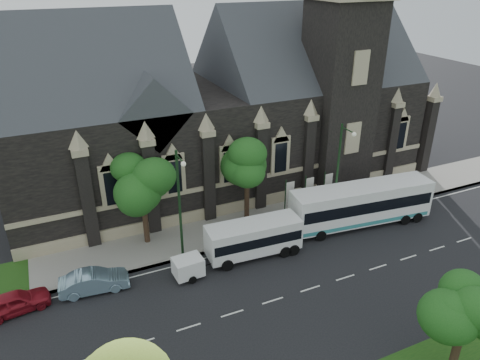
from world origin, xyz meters
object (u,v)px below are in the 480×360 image
box_trailer (188,267)px  tour_coach (361,204)px  street_lamp_near (339,168)px  banner_flag_left (288,196)px  tree_park_east (467,308)px  tree_walk_right (248,158)px  tree_walk_left (143,178)px  banner_flag_center (308,192)px  shuttle_bus (254,237)px  sedan (94,281)px  street_lamp_mid (180,201)px  banner_flag_right (326,187)px  car_far_red (15,302)px

box_trailer → tour_coach: bearing=0.2°
street_lamp_near → banner_flag_left: bearing=152.8°
tree_park_east → tree_walk_right: bearing=98.4°
tree_walk_left → box_trailer: tree_walk_left is taller
banner_flag_left → banner_flag_center: bearing=0.0°
box_trailer → street_lamp_near: bearing=6.0°
tree_walk_left → tour_coach: size_ratio=0.59×
banner_flag_center → shuttle_bus: 8.00m
street_lamp_near → sedan: size_ratio=1.92×
street_lamp_mid → shuttle_bus: 6.46m
banner_flag_right → shuttle_bus: (-9.11, -3.61, -0.74)m
street_lamp_near → tour_coach: (1.68, -1.38, -3.11)m
street_lamp_near → car_far_red: (-25.82, -1.00, -4.37)m
tree_walk_left → banner_flag_center: bearing=-6.9°
street_lamp_near → shuttle_bus: 9.63m
banner_flag_right → box_trailer: banner_flag_right is taller
tree_walk_left → car_far_red: (-10.02, -4.61, -4.99)m
shuttle_bus → box_trailer: size_ratio=2.47×
banner_flag_left → tree_park_east: bearing=-90.3°
sedan → car_far_red: (-5.02, -0.03, -0.03)m
box_trailer → sedan: box_trailer is taller
tree_walk_right → street_lamp_mid: street_lamp_mid is taller
tree_walk_right → banner_flag_left: size_ratio=1.95×
shuttle_bus → banner_flag_left: bearing=38.7°
street_lamp_near → car_far_red: 26.20m
tree_park_east → tree_walk_right: 20.29m
tree_park_east → banner_flag_center: size_ratio=1.57×
sedan → tree_walk_right: bearing=-66.3°
tree_walk_left → tour_coach: 18.55m
tree_park_east → tree_walk_left: tree_walk_left is taller
tree_park_east → tree_walk_left: bearing=120.9°
tree_walk_right → tree_walk_left: tree_walk_right is taller
car_far_red → banner_flag_center: bearing=-91.0°
tree_walk_right → tour_coach: (8.47, -5.00, -3.81)m
tour_coach → box_trailer: 16.11m
banner_flag_center → shuttle_bus: banner_flag_center is taller
box_trailer → banner_flag_center: bearing=15.3°
tree_walk_right → box_trailer: size_ratio=2.56×
banner_flag_right → shuttle_bus: bearing=-158.4°
street_lamp_mid → banner_flag_right: 14.67m
tree_walk_left → banner_flag_center: tree_walk_left is taller
street_lamp_mid → banner_flag_center: size_ratio=2.25×
tree_walk_right → street_lamp_near: street_lamp_near is taller
sedan → car_far_red: size_ratio=1.08×
tour_coach → shuttle_bus: 10.51m
banner_flag_left → car_far_red: bearing=-172.5°
banner_flag_center → shuttle_bus: size_ratio=0.53×
banner_flag_left → box_trailer: banner_flag_left is taller
street_lamp_mid → street_lamp_near: bearing=0.0°
tree_walk_right → box_trailer: tree_walk_right is taller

